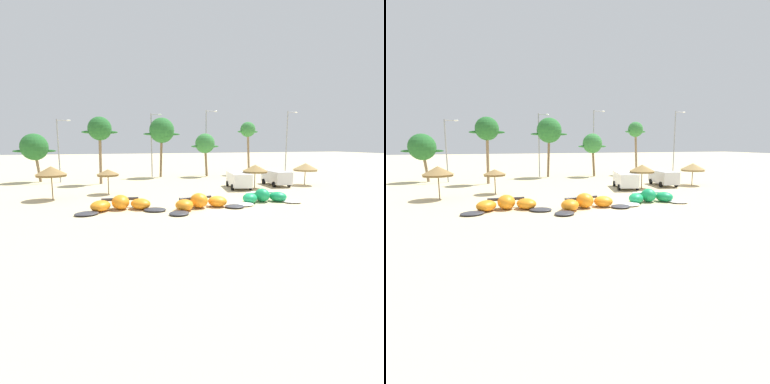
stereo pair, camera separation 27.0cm
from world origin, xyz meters
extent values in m
plane|color=beige|center=(0.00, 0.00, 0.00)|extent=(260.00, 260.00, 0.00)
ellipsoid|color=#333338|center=(-10.79, -0.02, 0.12)|extent=(2.14, 1.90, 0.23)
ellipsoid|color=orange|center=(-9.77, 0.98, 0.43)|extent=(2.20, 2.28, 0.86)
ellipsoid|color=orange|center=(-8.20, 1.32, 0.58)|extent=(1.47, 1.83, 1.16)
ellipsoid|color=orange|center=(-6.66, 0.88, 0.43)|extent=(2.16, 2.27, 0.86)
ellipsoid|color=#333338|center=(-5.70, -0.19, 0.12)|extent=(2.19, 1.97, 0.23)
cylinder|color=#333338|center=(-8.18, 1.95, 0.72)|extent=(2.99, 0.37, 0.27)
cube|color=#333338|center=(-8.20, 1.14, 0.58)|extent=(1.11, 0.68, 0.04)
ellipsoid|color=#333338|center=(-4.22, -2.01, 0.12)|extent=(2.12, 2.06, 0.24)
ellipsoid|color=orange|center=(-3.46, -0.78, 0.45)|extent=(1.94, 2.03, 0.90)
ellipsoid|color=orange|center=(-2.01, -0.06, 0.61)|extent=(1.73, 1.87, 1.22)
ellipsoid|color=orange|center=(-0.39, -0.12, 0.45)|extent=(2.15, 2.14, 0.90)
ellipsoid|color=#333338|center=(0.82, -0.93, 0.12)|extent=(1.79, 1.63, 0.24)
cylinder|color=#333338|center=(-2.13, 0.49, 0.75)|extent=(3.01, 0.90, 0.27)
cube|color=#333338|center=(-1.97, -0.22, 0.61)|extent=(1.19, 0.80, 0.04)
ellipsoid|color=white|center=(2.02, -0.48, 0.12)|extent=(1.92, 1.72, 0.24)
ellipsoid|color=#199E5B|center=(2.94, 0.44, 0.45)|extent=(1.97, 2.04, 0.89)
ellipsoid|color=#199E5B|center=(4.36, 0.77, 0.60)|extent=(1.31, 1.62, 1.20)
ellipsoid|color=#199E5B|center=(5.76, 0.39, 0.45)|extent=(1.95, 2.03, 0.89)
ellipsoid|color=white|center=(6.64, -0.57, 0.12)|extent=(1.94, 1.76, 0.24)
cylinder|color=white|center=(4.37, 1.33, 0.72)|extent=(2.71, 0.30, 0.25)
cube|color=white|center=(4.35, 0.61, 0.60)|extent=(0.99, 0.59, 0.04)
cylinder|color=brown|center=(-13.93, 7.67, 1.18)|extent=(0.10, 0.10, 2.37)
cone|color=olive|center=(-13.93, 7.67, 2.76)|extent=(2.82, 2.82, 0.77)
cylinder|color=brown|center=(-13.93, 7.67, 2.27)|extent=(2.68, 2.68, 0.20)
cylinder|color=brown|center=(-8.75, 9.45, 1.03)|extent=(0.10, 0.10, 2.07)
cone|color=olive|center=(-8.75, 9.45, 2.32)|extent=(2.30, 2.30, 0.51)
cylinder|color=brown|center=(-8.75, 9.45, 1.97)|extent=(2.18, 2.18, 0.20)
cylinder|color=brown|center=(7.86, 8.50, 1.02)|extent=(0.10, 0.10, 2.04)
cone|color=olive|center=(7.86, 8.50, 2.41)|extent=(2.94, 2.94, 0.74)
cylinder|color=olive|center=(7.86, 8.50, 1.94)|extent=(2.79, 2.79, 0.20)
cylinder|color=brown|center=(15.29, 9.11, 0.99)|extent=(0.10, 0.10, 1.99)
cone|color=#9E7F4C|center=(15.29, 9.11, 2.38)|extent=(3.01, 3.01, 0.78)
cylinder|color=olive|center=(15.29, 9.11, 1.89)|extent=(2.85, 2.85, 0.20)
cube|color=silver|center=(11.62, 9.88, 1.09)|extent=(2.56, 5.07, 1.50)
cube|color=black|center=(11.79, 11.20, 1.35)|extent=(2.07, 1.45, 0.56)
cylinder|color=black|center=(10.83, 11.50, 0.34)|extent=(0.32, 0.70, 0.68)
cylinder|color=black|center=(12.79, 11.25, 0.34)|extent=(0.32, 0.70, 0.68)
cylinder|color=black|center=(10.45, 8.51, 0.34)|extent=(0.32, 0.70, 0.68)
cylinder|color=black|center=(12.42, 8.26, 0.34)|extent=(0.32, 0.70, 0.68)
cube|color=white|center=(6.06, 9.12, 1.09)|extent=(3.27, 5.55, 1.50)
cube|color=black|center=(6.41, 10.51, 1.35)|extent=(2.28, 1.75, 0.56)
cylinder|color=black|center=(5.45, 10.93, 0.34)|extent=(0.40, 0.72, 0.68)
cylinder|color=black|center=(7.45, 10.43, 0.34)|extent=(0.40, 0.72, 0.68)
cylinder|color=black|center=(4.67, 7.80, 0.34)|extent=(0.40, 0.72, 0.68)
cylinder|color=black|center=(6.67, 7.30, 0.34)|extent=(0.40, 0.72, 0.68)
cylinder|color=#7F6647|center=(-17.36, 22.71, 2.37)|extent=(0.83, 0.36, 4.75)
sphere|color=#236028|center=(-17.60, 22.71, 4.74)|extent=(3.58, 3.58, 3.58)
ellipsoid|color=#236028|center=(-19.03, 22.71, 4.20)|extent=(2.51, 0.50, 0.36)
ellipsoid|color=#236028|center=(-16.16, 22.71, 4.20)|extent=(2.51, 0.50, 0.36)
cylinder|color=#7F6647|center=(-9.23, 18.09, 3.54)|extent=(0.49, 0.36, 7.09)
sphere|color=#236028|center=(-9.16, 18.09, 7.08)|extent=(2.99, 2.99, 2.99)
ellipsoid|color=#236028|center=(-10.36, 18.09, 6.63)|extent=(2.09, 0.50, 0.36)
ellipsoid|color=#236028|center=(-7.97, 18.09, 6.63)|extent=(2.09, 0.50, 0.36)
cylinder|color=brown|center=(-0.03, 23.85, 3.59)|extent=(0.65, 0.36, 7.19)
sphere|color=#286B2D|center=(0.12, 23.85, 7.18)|extent=(3.84, 3.84, 3.84)
ellipsoid|color=#286B2D|center=(-1.42, 23.85, 6.60)|extent=(2.69, 0.50, 0.36)
ellipsoid|color=#286B2D|center=(1.65, 23.85, 6.60)|extent=(2.69, 0.50, 0.36)
cylinder|color=brown|center=(6.90, 22.56, 2.60)|extent=(0.70, 0.36, 5.21)
sphere|color=#337A38|center=(6.72, 22.56, 5.19)|extent=(3.08, 3.08, 3.08)
ellipsoid|color=#337A38|center=(5.49, 22.56, 4.73)|extent=(2.15, 0.50, 0.36)
ellipsoid|color=#337A38|center=(7.95, 22.56, 4.73)|extent=(2.15, 0.50, 0.36)
cylinder|color=#7F6647|center=(14.91, 23.65, 3.75)|extent=(0.78, 0.36, 7.50)
sphere|color=#337A38|center=(14.70, 23.65, 7.49)|extent=(2.49, 2.49, 2.49)
ellipsoid|color=#337A38|center=(13.71, 23.65, 7.12)|extent=(1.74, 0.50, 0.36)
ellipsoid|color=#337A38|center=(15.70, 23.65, 7.12)|extent=(1.74, 0.50, 0.36)
cylinder|color=gray|center=(-14.47, 21.32, 4.19)|extent=(0.18, 0.18, 8.39)
cylinder|color=gray|center=(-13.74, 21.32, 8.24)|extent=(1.46, 0.10, 0.10)
ellipsoid|color=silver|center=(-13.01, 21.32, 8.24)|extent=(0.56, 0.24, 0.20)
cylinder|color=gray|center=(-1.47, 24.07, 4.86)|extent=(0.18, 0.18, 9.71)
cylinder|color=gray|center=(-0.79, 24.07, 9.56)|extent=(1.37, 0.10, 0.10)
ellipsoid|color=silver|center=(-0.10, 24.07, 9.56)|extent=(0.56, 0.24, 0.20)
cylinder|color=gray|center=(7.77, 24.94, 5.28)|extent=(0.18, 0.18, 10.56)
cylinder|color=gray|center=(8.60, 24.94, 10.41)|extent=(1.66, 0.10, 0.10)
ellipsoid|color=silver|center=(9.43, 24.94, 10.41)|extent=(0.56, 0.24, 0.20)
cylinder|color=gray|center=(20.54, 21.06, 5.20)|extent=(0.18, 0.18, 10.40)
cylinder|color=gray|center=(21.32, 21.06, 10.25)|extent=(1.57, 0.10, 0.10)
ellipsoid|color=silver|center=(22.10, 21.06, 10.25)|extent=(0.56, 0.24, 0.20)
camera|label=1|loc=(-10.13, -23.76, 5.30)|focal=29.04mm
camera|label=2|loc=(-9.87, -23.84, 5.30)|focal=29.04mm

